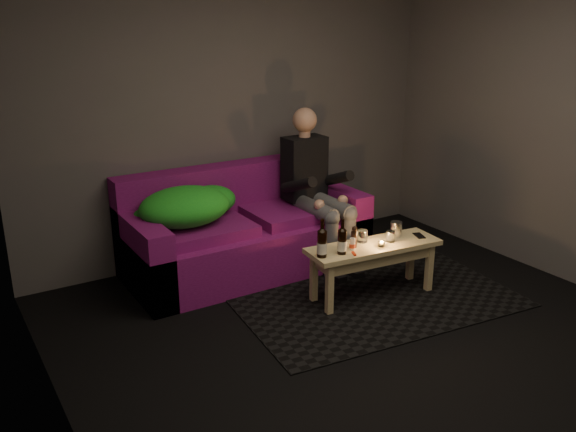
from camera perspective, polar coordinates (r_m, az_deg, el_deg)
name	(u,v)px	position (r m, az deg, el deg)	size (l,w,h in m)	color
floor	(399,356)	(4.16, 10.37, -12.76)	(4.50, 4.50, 0.00)	black
room	(364,95)	(3.95, 7.14, 11.19)	(4.50, 4.50, 4.50)	silver
rug	(367,293)	(4.96, 7.44, -7.14)	(2.14, 1.56, 0.01)	black
sofa	(244,234)	(5.28, -4.17, -1.71)	(2.03, 0.92, 0.87)	#660D56
green_blanket	(188,206)	(4.96, -9.34, 0.93)	(0.90, 0.61, 0.31)	green
person	(315,185)	(5.33, 2.51, 2.90)	(0.37, 0.84, 1.36)	black
coffee_table	(373,254)	(4.78, 8.00, -3.50)	(1.10, 0.45, 0.44)	tan
beer_bottle_a	(322,243)	(4.43, 3.20, -2.54)	(0.07, 0.07, 0.29)	black
beer_bottle_b	(342,241)	(4.50, 5.08, -2.35)	(0.07, 0.07, 0.27)	black
salt_shaker	(352,244)	(4.61, 6.04, -2.62)	(0.04, 0.04, 0.09)	silver
pepper_mill	(354,239)	(4.65, 6.21, -2.18)	(0.05, 0.05, 0.12)	black
tumbler_back	(362,236)	(4.77, 6.97, -1.87)	(0.08, 0.08, 0.09)	white
tealight	(382,244)	(4.71, 8.75, -2.56)	(0.05, 0.05, 0.04)	white
tumbler_front	(390,236)	(4.81, 9.57, -1.90)	(0.07, 0.07, 0.09)	white
steel_cup	(396,229)	(4.92, 10.08, -1.23)	(0.09, 0.09, 0.12)	silver
smartphone	(419,236)	(4.98, 12.17, -1.80)	(0.06, 0.13, 0.01)	black
red_lighter	(354,254)	(4.53, 6.19, -3.52)	(0.02, 0.07, 0.01)	red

